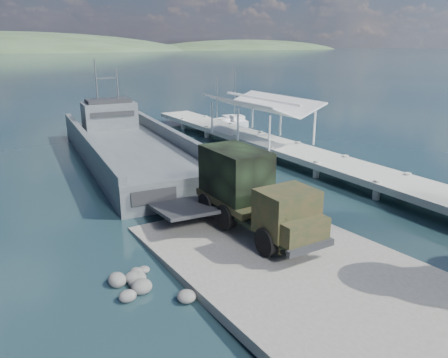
# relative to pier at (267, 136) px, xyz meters

# --- Properties ---
(ground) EXTENTS (1400.00, 1400.00, 0.00)m
(ground) POSITION_rel_pier_xyz_m (-13.00, -18.77, -1.60)
(ground) COLOR #183239
(ground) RESTS_ON ground
(boat_ramp) EXTENTS (10.00, 18.00, 0.50)m
(boat_ramp) POSITION_rel_pier_xyz_m (-13.00, -19.77, -1.35)
(boat_ramp) COLOR slate
(boat_ramp) RESTS_ON ground
(shoreline_rocks) EXTENTS (3.20, 5.60, 0.90)m
(shoreline_rocks) POSITION_rel_pier_xyz_m (-19.20, -18.27, -1.60)
(shoreline_rocks) COLOR slate
(shoreline_rocks) RESTS_ON ground
(distant_headlands) EXTENTS (1000.00, 240.00, 48.00)m
(distant_headlands) POSITION_rel_pier_xyz_m (37.00, 541.23, -1.60)
(distant_headlands) COLOR #32482D
(distant_headlands) RESTS_ON ground
(pier) EXTENTS (6.40, 44.00, 6.10)m
(pier) POSITION_rel_pier_xyz_m (0.00, 0.00, 0.00)
(pier) COLOR #B2B4A9
(pier) RESTS_ON ground
(landing_craft) EXTENTS (10.84, 32.47, 9.48)m
(landing_craft) POSITION_rel_pier_xyz_m (-12.46, 3.74, -0.82)
(landing_craft) COLOR #475054
(landing_craft) RESTS_ON ground
(military_truck) EXTENTS (3.01, 9.03, 4.17)m
(military_truck) POSITION_rel_pier_xyz_m (-12.40, -15.11, 0.98)
(military_truck) COLOR black
(military_truck) RESTS_ON boat_ramp
(soldier) EXTENTS (0.77, 0.52, 2.06)m
(soldier) POSITION_rel_pier_xyz_m (-13.32, -19.17, -0.07)
(soldier) COLOR #22321B
(soldier) RESTS_ON boat_ramp
(sailboat_near) EXTENTS (3.22, 6.27, 7.34)m
(sailboat_near) POSITION_rel_pier_xyz_m (5.87, 14.89, -1.21)
(sailboat_near) COLOR white
(sailboat_near) RESTS_ON ground
(sailboat_far) EXTENTS (2.67, 5.56, 6.52)m
(sailboat_far) POSITION_rel_pier_xyz_m (3.03, 14.62, -1.25)
(sailboat_far) COLOR white
(sailboat_far) RESTS_ON ground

